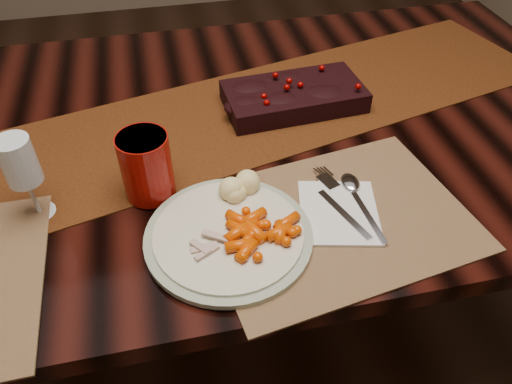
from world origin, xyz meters
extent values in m
plane|color=black|center=(0.00, 0.00, 0.00)|extent=(5.00, 5.00, 0.00)
cube|color=black|center=(0.00, 0.00, 0.38)|extent=(1.80, 1.00, 0.75)
cube|color=#321604|center=(-0.05, 0.01, 0.75)|extent=(1.75, 0.75, 0.00)
cube|color=#825E4A|center=(0.14, -0.32, 0.75)|extent=(0.51, 0.40, 0.00)
cylinder|color=beige|center=(-0.06, -0.33, 0.76)|extent=(0.29, 0.29, 0.02)
cube|color=white|center=(0.15, -0.31, 0.76)|extent=(0.17, 0.19, 0.01)
cylinder|color=maroon|center=(-0.18, -0.18, 0.82)|extent=(0.11, 0.11, 0.13)
camera|label=1|loc=(-0.13, -0.89, 1.39)|focal=35.00mm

